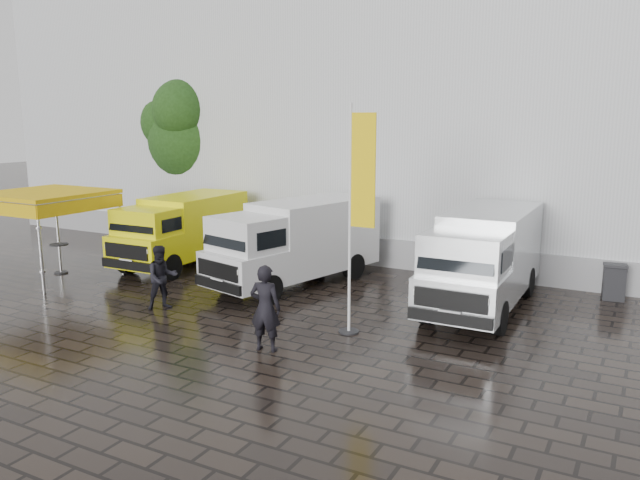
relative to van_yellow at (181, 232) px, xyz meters
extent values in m
plane|color=black|center=(7.62, -4.66, -1.22)|extent=(120.00, 120.00, 0.00)
cube|color=silver|center=(9.62, 11.34, 4.78)|extent=(44.00, 16.00, 12.00)
cube|color=gray|center=(9.62, 3.29, -0.72)|extent=(44.00, 0.15, 1.00)
cylinder|color=silver|center=(-4.46, -1.51, 0.10)|extent=(0.10, 0.10, 2.63)
cylinder|color=silver|center=(-1.32, -1.51, 0.10)|extent=(0.10, 0.10, 2.63)
cylinder|color=silver|center=(-1.32, -4.64, 0.10)|extent=(0.10, 0.10, 2.63)
cube|color=#DFAF0B|center=(-2.89, -3.07, 1.51)|extent=(3.33, 3.33, 0.12)
cube|color=#DFAF0B|center=(-2.89, -4.72, 1.21)|extent=(3.28, 0.04, 0.40)
cylinder|color=black|center=(8.13, -3.43, -1.20)|extent=(0.50, 0.50, 0.04)
cylinder|color=white|center=(8.13, -3.43, 1.51)|extent=(0.07, 0.07, 5.45)
cube|color=yellow|center=(8.46, -3.43, 2.71)|extent=(0.60, 0.03, 2.61)
cylinder|color=black|center=(-3.13, 4.65, 0.54)|extent=(0.49, 0.49, 3.52)
sphere|color=#1A3511|center=(-3.13, 4.65, 3.00)|extent=(3.87, 3.87, 3.87)
sphere|color=#1A3511|center=(-3.73, 5.55, 4.58)|extent=(2.28, 2.28, 2.28)
cylinder|color=black|center=(-2.92, -2.72, -0.72)|extent=(0.60, 0.60, 1.00)
cube|color=black|center=(13.57, 2.72, -0.70)|extent=(0.70, 0.70, 1.03)
imported|color=black|center=(7.02, -5.39, -0.24)|extent=(0.79, 0.60, 1.96)
imported|color=black|center=(2.84, -4.11, -0.34)|extent=(1.02, 1.08, 1.75)
camera|label=1|loc=(14.36, -16.45, 3.89)|focal=35.00mm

